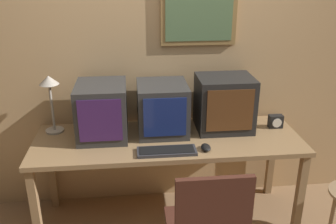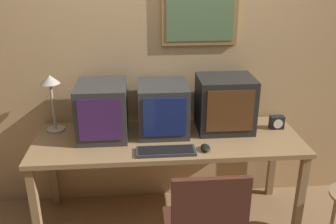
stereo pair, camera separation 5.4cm
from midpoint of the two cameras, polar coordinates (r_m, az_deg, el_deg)
wall_back at (r=3.07m, az=-0.08°, el=8.56°), size 8.00×0.08×2.60m
desk at (r=2.90m, az=0.54°, el=-5.31°), size 2.04×0.70×0.76m
monitor_left at (r=2.88m, az=-9.44°, el=0.28°), size 0.37×0.44×0.41m
monitor_center at (r=2.91m, az=-0.27°, el=0.60°), size 0.38×0.42×0.39m
monitor_right at (r=2.98m, az=9.19°, el=1.26°), size 0.43×0.37×0.43m
keyboard_main at (r=2.65m, az=0.29°, el=-5.97°), size 0.42×0.15×0.03m
mouse_near_keyboard at (r=2.70m, az=6.30°, el=-5.45°), size 0.07×0.11×0.04m
desk_clock at (r=3.14m, az=16.71°, el=-1.52°), size 0.11×0.07×0.11m
desk_lamp at (r=3.00m, az=-16.91°, el=3.21°), size 0.15×0.15×0.46m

